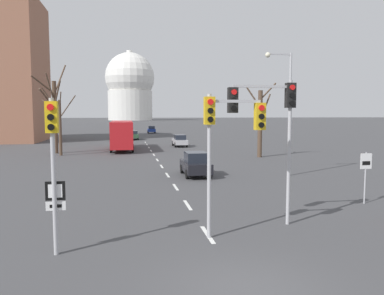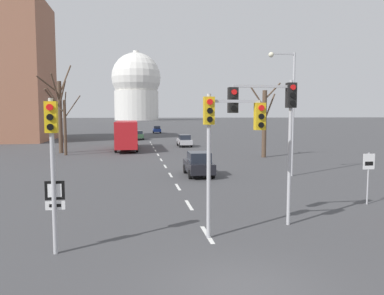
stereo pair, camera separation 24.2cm
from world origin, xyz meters
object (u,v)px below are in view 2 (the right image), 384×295
Objects in this scene: sedan_near_right at (199,164)px; sedan_far_right at (184,140)px; route_sign_post at (55,203)px; traffic_signal_near_right at (271,115)px; street_lamp_right at (289,102)px; sedan_near_left at (157,129)px; sedan_far_left at (138,135)px; traffic_signal_centre_tall at (227,129)px; speed_limit_sign at (368,169)px; sedan_mid_centre at (124,136)px; city_bus at (127,133)px; traffic_signal_near_left at (52,146)px.

sedan_near_right reaches higher than sedan_far_right.
route_sign_post is at bearing -116.85° from sedan_near_right.
sedan_near_right is at bearing -95.40° from sedan_far_right.
traffic_signal_near_right is 0.66× the size of street_lamp_right.
route_sign_post is 15.56m from sedan_near_right.
sedan_near_right is at bearing -90.77° from sedan_near_left.
route_sign_post is at bearing -135.97° from street_lamp_right.
sedan_near_left is 21.30m from sedan_far_left.
traffic_signal_centre_tall reaches higher than sedan_far_right.
street_lamp_right is at bearing -80.99° from sedan_far_right.
sedan_mid_centre is at bearing 105.56° from speed_limit_sign.
city_bus reaches higher than sedan_near_right.
speed_limit_sign is 0.64× the size of sedan_near_right.
sedan_near_left is 0.97× the size of sedan_far_right.
traffic_signal_near_left is 73.62m from sedan_near_left.
route_sign_post is at bearing -92.81° from city_bus.
street_lamp_right reaches higher than sedan_near_right.
traffic_signal_near_left reaches higher than city_bus.
sedan_far_left is (3.29, 52.27, -0.80)m from route_sign_post.
speed_limit_sign is 0.29× the size of street_lamp_right.
street_lamp_right is at bearing 44.03° from route_sign_post.
traffic_signal_near_left is at bearing -106.41° from route_sign_post.
sedan_mid_centre is at bearing 95.41° from traffic_signal_centre_tall.
city_bus is (-7.59, -3.42, 1.24)m from sedan_far_right.
sedan_near_right is 23.87m from sedan_far_right.
street_lamp_right reaches higher than sedan_near_left.
route_sign_post reaches higher than sedan_far_right.
sedan_far_left is at bearing 95.55° from sedan_near_right.
city_bus reaches higher than route_sign_post.
traffic_signal_near_left is 1.12× the size of sedan_far_left.
traffic_signal_near_left is 1.23× the size of sedan_near_right.
speed_limit_sign is at bearing -82.44° from sedan_far_right.
street_lamp_right is 2.04× the size of sedan_far_right.
traffic_signal_near_right reaches higher than traffic_signal_centre_tall.
speed_limit_sign is at bearing 23.40° from traffic_signal_near_right.
traffic_signal_near_right is 36.12m from sedan_far_right.
speed_limit_sign reaches higher than sedan_mid_centre.
traffic_signal_near_right is 2.25× the size of speed_limit_sign.
traffic_signal_centre_tall is 9.05m from speed_limit_sign.
sedan_near_left is (7.84, 73.16, -2.57)m from traffic_signal_near_left.
speed_limit_sign reaches higher than sedan_near_left.
sedan_mid_centre is (1.07, 49.77, -2.56)m from traffic_signal_near_left.
street_lamp_right reaches higher than route_sign_post.
sedan_far_left is at bearing 95.01° from traffic_signal_near_right.
traffic_signal_near_right is at bearing 12.54° from route_sign_post.
sedan_near_left is 24.35m from sedan_mid_centre.
traffic_signal_near_left reaches higher than sedan_near_left.
city_bus is at bearing 96.81° from traffic_signal_centre_tall.
street_lamp_right reaches higher than traffic_signal_centre_tall.
traffic_signal_near_right is 7.01m from speed_limit_sign.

